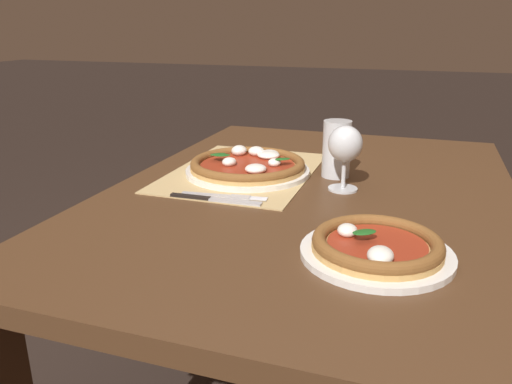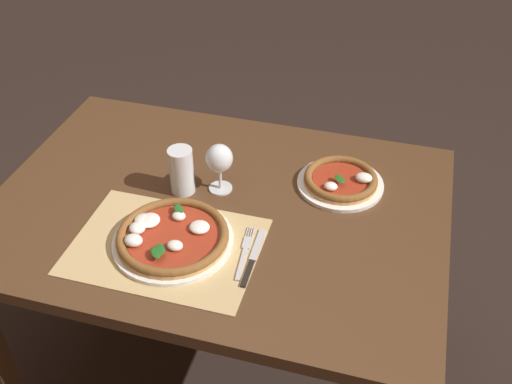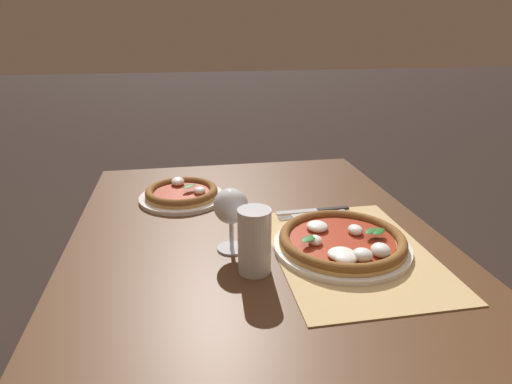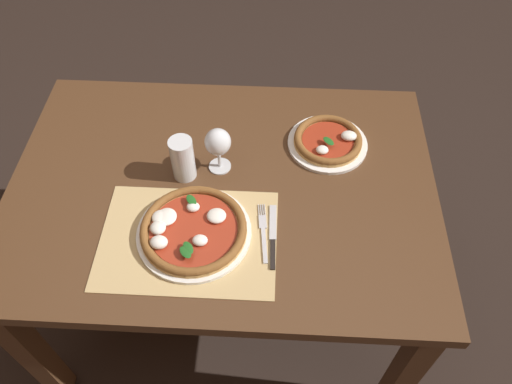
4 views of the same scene
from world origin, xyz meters
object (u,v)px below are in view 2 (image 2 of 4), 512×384
wine_glass (219,160)px  knife (253,257)px  pizza_far (341,181)px  pint_glass (182,172)px  fork (245,252)px  pizza_near (172,237)px

wine_glass → knife: wine_glass is taller
pizza_far → pint_glass: bearing=-161.5°
wine_glass → fork: (0.15, -0.24, -0.10)m
knife → pint_glass: bearing=142.0°
pint_glass → pizza_near: bearing=-76.3°
pizza_far → pint_glass: pint_glass is taller
pizza_near → wine_glass: 0.27m
pint_glass → fork: size_ratio=0.72×
pizza_near → pizza_far: size_ratio=1.25×
wine_glass → pint_glass: wine_glass is taller
pizza_near → pint_glass: 0.23m
pizza_near → pizza_far: (0.39, 0.37, -0.00)m
wine_glass → fork: wine_glass is taller
fork → knife: bearing=-22.2°
pizza_near → fork: bearing=3.8°
pizza_near → fork: pizza_near is taller
pizza_far → wine_glass: 0.37m
pizza_near → knife: 0.23m
pizza_near → fork: size_ratio=1.62×
pizza_near → fork: 0.20m
pizza_far → pint_glass: 0.47m
knife → fork: bearing=157.8°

